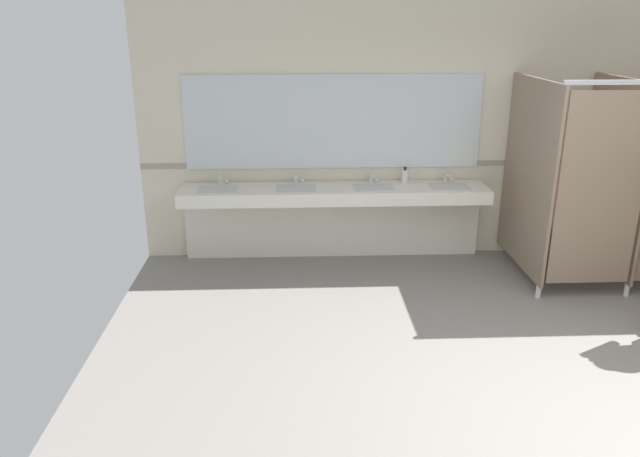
{
  "coord_description": "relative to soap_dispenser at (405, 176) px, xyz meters",
  "views": [
    {
      "loc": [
        -2.01,
        -3.61,
        2.59
      ],
      "look_at": [
        -1.83,
        0.59,
        1.13
      ],
      "focal_mm": 34.18,
      "sensor_mm": 36.0,
      "label": 1
    }
  ],
  "objects": [
    {
      "name": "mirror_panel",
      "position": [
        -0.78,
        0.11,
        0.58
      ],
      "size": [
        3.2,
        0.02,
        1.0
      ],
      "primitive_type": "cube",
      "color": "silver",
      "rests_on": "wall_back"
    },
    {
      "name": "soap_dispenser",
      "position": [
        0.0,
        0.0,
        0.0
      ],
      "size": [
        0.07,
        0.07,
        0.18
      ],
      "color": "white",
      "rests_on": "vanity_counter"
    },
    {
      "name": "wall_back_tile_band",
      "position": [
        0.81,
        0.12,
        0.11
      ],
      "size": [
        7.39,
        0.01,
        0.06
      ],
      "primitive_type": "cube",
      "color": "#9E937F",
      "rests_on": "wall_back"
    },
    {
      "name": "ground_plane",
      "position": [
        0.81,
        -2.82,
        -0.99
      ],
      "size": [
        7.39,
        6.49,
        0.1
      ],
      "primitive_type": "cube",
      "color": "gray"
    },
    {
      "name": "wall_back",
      "position": [
        0.81,
        0.19,
        0.45
      ],
      "size": [
        7.39,
        0.12,
        2.78
      ],
      "primitive_type": "cube",
      "color": "beige",
      "rests_on": "ground_plane"
    },
    {
      "name": "vanity_counter",
      "position": [
        -0.78,
        -0.07,
        -0.31
      ],
      "size": [
        3.3,
        0.53,
        0.98
      ],
      "color": "silver",
      "rests_on": "ground_plane"
    }
  ]
}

